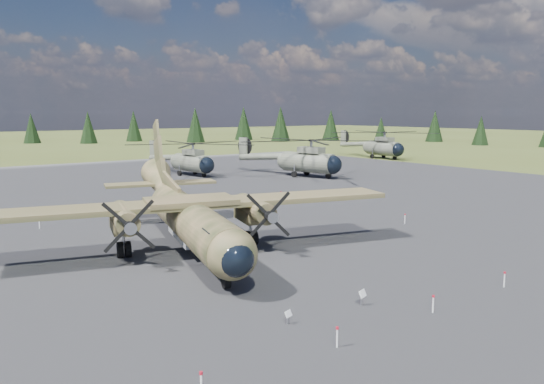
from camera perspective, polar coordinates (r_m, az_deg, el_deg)
ground at (r=34.03m, az=-3.95°, el=-6.92°), size 500.00×500.00×0.00m
apron at (r=42.55m, az=-11.28°, el=-3.91°), size 120.00×120.00×0.04m
transport_plane at (r=35.52m, az=-9.06°, el=-2.06°), size 27.10×24.23×9.01m
helicopter_near at (r=77.05m, az=-8.70°, el=4.24°), size 20.47×22.99×4.77m
helicopter_mid at (r=74.70m, az=3.88°, el=4.50°), size 25.46×26.75×5.35m
helicopter_far at (r=106.88m, az=11.82°, el=5.55°), size 22.84×25.57×5.32m
info_placard_left at (r=23.45m, az=1.75°, el=-13.11°), size 0.43×0.29×0.63m
info_placard_right at (r=25.86m, az=9.69°, el=-10.90°), size 0.53×0.35×0.77m
barrier_fence at (r=33.60m, az=-4.56°, el=-6.23°), size 33.12×29.62×0.85m
treeline at (r=35.91m, az=1.03°, el=1.81°), size 284.87×284.08×10.93m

